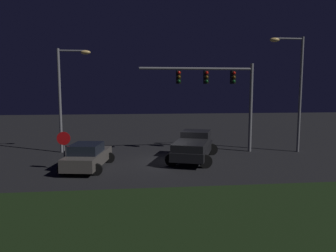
{
  "coord_description": "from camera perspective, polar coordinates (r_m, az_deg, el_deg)",
  "views": [
    {
      "loc": [
        -2.32,
        -19.94,
        4.62
      ],
      "look_at": [
        -0.09,
        0.18,
        2.28
      ],
      "focal_mm": 33.88,
      "sensor_mm": 36.0,
      "label": 1
    }
  ],
  "objects": [
    {
      "name": "ground_plane",
      "position": [
        20.6,
        0.31,
        -6.37
      ],
      "size": [
        80.0,
        80.0,
        0.0
      ],
      "primitive_type": "plane",
      "color": "black"
    },
    {
      "name": "car_sedan",
      "position": [
        19.19,
        -14.24,
        -5.28
      ],
      "size": [
        2.95,
        4.64,
        1.51
      ],
      "rotation": [
        0.0,
        0.0,
        1.41
      ],
      "color": "#514C47",
      "rests_on": "ground_plane"
    },
    {
      "name": "stop_sign",
      "position": [
        19.03,
        -18.24,
        -2.99
      ],
      "size": [
        0.76,
        0.08,
        2.23
      ],
      "color": "slate",
      "rests_on": "ground_plane"
    },
    {
      "name": "grass_median",
      "position": [
        11.82,
        5.72,
        -16.19
      ],
      "size": [
        27.91,
        7.07,
        0.1
      ],
      "primitive_type": "cube",
      "color": "black",
      "rests_on": "ground_plane"
    },
    {
      "name": "street_lamp_left",
      "position": [
        24.24,
        -17.83,
        6.64
      ],
      "size": [
        2.38,
        0.44,
        7.53
      ],
      "color": "slate",
      "rests_on": "ground_plane"
    },
    {
      "name": "traffic_signal_gantry",
      "position": [
        23.42,
        9.15,
        7.19
      ],
      "size": [
        8.32,
        0.56,
        6.5
      ],
      "color": "slate",
      "rests_on": "ground_plane"
    },
    {
      "name": "pickup_truck",
      "position": [
        20.98,
        4.66,
        -3.37
      ],
      "size": [
        4.05,
        5.76,
        1.8
      ],
      "rotation": [
        0.0,
        0.0,
        1.23
      ],
      "color": "black",
      "rests_on": "ground_plane"
    },
    {
      "name": "street_lamp_right",
      "position": [
        24.99,
        21.78,
        7.58
      ],
      "size": [
        2.57,
        0.44,
        8.38
      ],
      "color": "slate",
      "rests_on": "ground_plane"
    }
  ]
}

